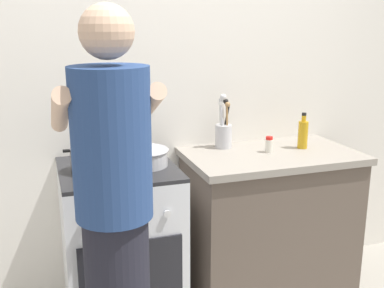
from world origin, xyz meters
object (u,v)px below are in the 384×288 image
object	(u,v)px
spice_bottle	(269,145)
mixing_bowl	(144,156)
person	(115,225)
stove_range	(121,246)
oil_bottle	(303,134)
utensil_crock	(224,132)
pot	(90,160)

from	to	relation	value
spice_bottle	mixing_bowl	bearing A→B (deg)	-177.88
mixing_bowl	person	distance (m)	0.67
stove_range	oil_bottle	xyz separation A→B (m)	(1.12, 0.03, 0.54)
stove_range	mixing_bowl	bearing A→B (deg)	-5.34
utensil_crock	spice_bottle	bearing A→B (deg)	-40.88
mixing_bowl	person	size ratio (longest dim) A/B	0.15
pot	person	xyz separation A→B (m)	(0.02, -0.60, -0.10)
mixing_bowl	utensil_crock	distance (m)	0.58
mixing_bowl	spice_bottle	distance (m)	0.75
stove_range	mixing_bowl	distance (m)	0.52
person	oil_bottle	bearing A→B (deg)	27.87
oil_bottle	person	bearing A→B (deg)	-152.13
stove_range	utensil_crock	size ratio (longest dim) A/B	2.74
oil_bottle	pot	bearing A→B (deg)	-177.31
stove_range	oil_bottle	size ratio (longest dim) A/B	4.17
stove_range	spice_bottle	distance (m)	1.02
stove_range	mixing_bowl	world-z (taller)	mixing_bowl
utensil_crock	oil_bottle	xyz separation A→B (m)	(0.45, -0.16, -0.01)
spice_bottle	person	size ratio (longest dim) A/B	0.06
stove_range	pot	xyz separation A→B (m)	(-0.14, -0.02, 0.51)
stove_range	utensil_crock	bearing A→B (deg)	16.30
mixing_bowl	spice_bottle	bearing A→B (deg)	2.12
stove_range	person	xyz separation A→B (m)	(-0.12, -0.62, 0.41)
utensil_crock	person	world-z (taller)	person
utensil_crock	stove_range	bearing A→B (deg)	-163.70
utensil_crock	person	size ratio (longest dim) A/B	0.19
spice_bottle	person	world-z (taller)	person
mixing_bowl	oil_bottle	xyz separation A→B (m)	(0.98, 0.05, 0.04)
mixing_bowl	oil_bottle	bearing A→B (deg)	2.77
stove_range	spice_bottle	size ratio (longest dim) A/B	9.57
stove_range	pot	world-z (taller)	pot
stove_range	utensil_crock	xyz separation A→B (m)	(0.68, 0.20, 0.55)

